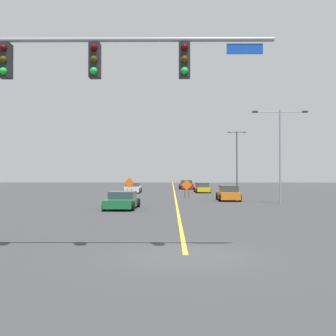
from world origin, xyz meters
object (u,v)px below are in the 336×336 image
Objects in this scene: car_green_mid at (122,201)px; car_yellow_distant at (202,188)px; street_lamp_near_right at (280,147)px; car_red_approaching at (186,185)px; construction_sign_right_shoulder at (129,184)px; traffic_signal_assembly at (43,79)px; car_white_far at (133,188)px; street_lamp_far_right at (237,156)px; construction_sign_median_far at (187,186)px; car_orange_near at (228,193)px.

car_yellow_distant reaches higher than car_green_mid.
car_red_approaching is (-6.58, 32.10, -4.02)m from street_lamp_near_right.
car_green_mid is (1.65, -20.36, -0.72)m from construction_sign_right_shoulder.
car_white_far is (-1.10, 40.01, -4.69)m from traffic_signal_assembly.
car_red_approaching is 12.10m from car_yellow_distant.
traffic_signal_assembly is 53.88m from street_lamp_far_right.
construction_sign_right_shoulder is 20.44m from car_green_mid.
car_yellow_distant is at bearing 103.62° from street_lamp_near_right.
construction_sign_right_shoulder reaches higher than construction_sign_median_far.
construction_sign_right_shoulder is at bearing -135.27° from street_lamp_far_right.
street_lamp_near_right is at bearing -47.62° from construction_sign_right_shoulder.
traffic_signal_assembly is at bearing -88.42° from car_white_far.
traffic_signal_assembly is at bearing -91.68° from car_green_mid.
construction_sign_median_far is 0.42× the size of car_red_approaching.
street_lamp_near_right reaches higher than car_white_far.
traffic_signal_assembly is at bearing -100.62° from construction_sign_median_far.
construction_sign_right_shoulder is 0.45× the size of car_yellow_distant.
car_white_far reaches higher than car_yellow_distant.
car_green_mid is 0.97× the size of car_yellow_distant.
car_red_approaching is at bearing 83.17° from traffic_signal_assembly.
car_green_mid is (1.57, -23.99, -0.07)m from car_white_far.
car_green_mid is (0.47, 16.02, -4.76)m from traffic_signal_assembly.
street_lamp_near_right is at bearing -49.79° from construction_sign_median_far.
construction_sign_median_far is 0.41× the size of car_white_far.
car_yellow_distant is (9.24, 4.66, -0.68)m from construction_sign_right_shoulder.
construction_sign_median_far is (-7.37, 8.72, -3.50)m from street_lamp_near_right.
construction_sign_median_far is 12.34m from car_white_far.
street_lamp_near_right is 1.70× the size of car_yellow_distant.
traffic_signal_assembly is 1.42× the size of street_lamp_near_right.
street_lamp_far_right is at bearing 44.73° from construction_sign_right_shoulder.
street_lamp_far_right is 38.81m from car_green_mid.
construction_sign_median_far is at bearing -45.01° from construction_sign_right_shoulder.
construction_sign_median_far is at bearing 69.51° from car_green_mid.
traffic_signal_assembly is at bearing -110.26° from car_orange_near.
car_orange_near is 16.12m from car_yellow_distant.
car_green_mid is (-14.01, -35.88, -4.81)m from street_lamp_far_right.
car_red_approaching reaches higher than car_green_mid.
construction_sign_median_far reaches higher than car_white_far.
construction_sign_right_shoulder is 10.37m from car_yellow_distant.
car_orange_near is (9.22, 24.97, -4.68)m from traffic_signal_assembly.
car_red_approaching is at bearing 65.64° from construction_sign_right_shoulder.
car_green_mid is (-5.09, -13.62, -0.63)m from construction_sign_median_far.
car_orange_near reaches higher than car_green_mid.
construction_sign_right_shoulder is 15.45m from car_orange_near.
car_white_far is (-15.58, -11.89, -4.74)m from street_lamp_far_right.
construction_sign_right_shoulder is 0.45× the size of car_red_approaching.
car_white_far is at bearing 91.58° from traffic_signal_assembly.
street_lamp_near_right is 6.83m from car_orange_near.
car_white_far is at bearing 122.71° from construction_sign_median_far.
street_lamp_near_right is 11.95m from construction_sign_median_far.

